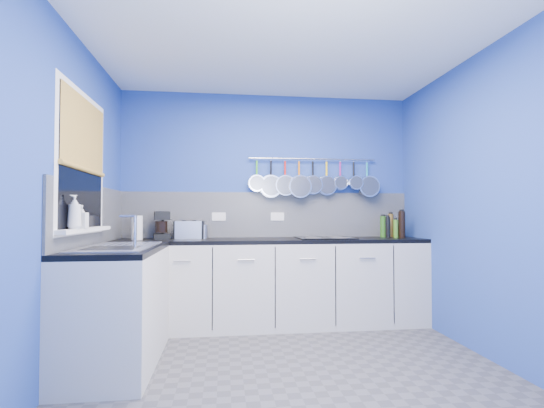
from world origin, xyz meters
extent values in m
cube|color=#47474C|center=(0.00, 0.00, -0.01)|extent=(3.20, 3.00, 0.02)
cube|color=white|center=(0.00, 0.00, 2.51)|extent=(3.20, 3.00, 0.02)
cube|color=#254297|center=(0.00, 1.51, 1.25)|extent=(3.20, 0.02, 2.50)
cube|color=#254297|center=(0.00, -1.51, 1.25)|extent=(3.20, 0.02, 2.50)
cube|color=#254297|center=(-1.61, 0.00, 1.25)|extent=(0.02, 3.00, 2.50)
cube|color=#254297|center=(1.61, 0.00, 1.25)|extent=(0.02, 3.00, 2.50)
cube|color=gray|center=(0.00, 1.49, 1.15)|extent=(3.20, 0.02, 0.50)
cube|color=gray|center=(-1.59, 0.60, 1.15)|extent=(0.02, 1.80, 0.50)
cube|color=beige|center=(0.00, 1.20, 0.43)|extent=(3.20, 0.60, 0.86)
cube|color=black|center=(0.00, 1.20, 0.88)|extent=(3.20, 0.60, 0.04)
cube|color=beige|center=(-1.30, 0.30, 0.43)|extent=(0.60, 1.20, 0.86)
cube|color=black|center=(-1.30, 0.30, 0.88)|extent=(0.60, 1.20, 0.04)
cube|color=white|center=(-1.58, 0.30, 1.55)|extent=(0.01, 1.00, 1.10)
cube|color=black|center=(-1.57, 0.30, 1.55)|extent=(0.01, 0.90, 1.00)
cube|color=gold|center=(-1.56, 0.30, 1.77)|extent=(0.01, 0.90, 0.55)
cube|color=white|center=(-1.55, 0.30, 1.04)|extent=(0.10, 0.98, 0.03)
cube|color=silver|center=(-1.30, 0.30, 0.90)|extent=(0.50, 0.95, 0.01)
cube|color=white|center=(-0.55, 1.48, 1.13)|extent=(0.15, 0.01, 0.09)
cube|color=white|center=(0.10, 1.48, 1.13)|extent=(0.15, 0.01, 0.09)
cylinder|color=silver|center=(0.50, 1.45, 1.78)|extent=(1.45, 0.02, 0.02)
imported|color=white|center=(-1.53, 0.03, 1.17)|extent=(0.12, 0.12, 0.24)
imported|color=white|center=(-1.53, 0.17, 1.14)|extent=(0.08, 0.08, 0.17)
cylinder|color=white|center=(-1.36, 1.19, 1.02)|extent=(0.11, 0.11, 0.24)
cube|color=silver|center=(-0.85, 1.32, 0.99)|extent=(0.30, 0.18, 0.18)
cylinder|color=silver|center=(-0.71, 1.33, 0.97)|extent=(0.13, 0.13, 0.15)
cube|color=black|center=(0.57, 1.20, 0.91)|extent=(0.58, 0.51, 0.01)
cylinder|color=#4C190C|center=(1.43, 1.31, 0.95)|extent=(0.06, 0.06, 0.10)
cylinder|color=brown|center=(1.36, 1.31, 1.03)|extent=(0.06, 0.06, 0.26)
cylinder|color=#265919|center=(1.27, 1.33, 1.02)|extent=(0.07, 0.07, 0.23)
cylinder|color=black|center=(1.43, 1.21, 1.04)|extent=(0.07, 0.07, 0.29)
cylinder|color=#3F721E|center=(1.37, 1.21, 1.00)|extent=(0.05, 0.05, 0.19)
cylinder|color=black|center=(1.28, 1.22, 1.01)|extent=(0.05, 0.05, 0.23)
camera|label=1|loc=(-0.49, -2.83, 1.15)|focal=25.69mm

